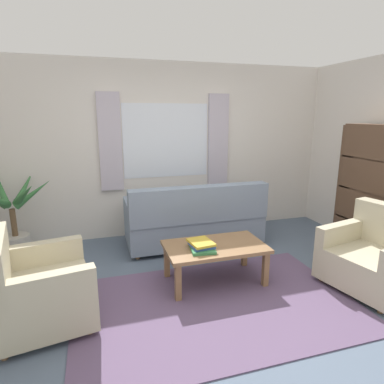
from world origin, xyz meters
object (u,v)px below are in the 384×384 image
(armchair_right, at_px, (375,257))
(potted_plant, at_px, (14,220))
(bookshelf, at_px, (370,198))
(armchair_left, at_px, (35,289))
(coffee_table, at_px, (215,250))
(couch, at_px, (195,221))
(book_stack_on_table, at_px, (202,245))

(armchair_right, distance_m, potted_plant, 4.31)
(bookshelf, bearing_deg, armchair_left, 95.75)
(coffee_table, bearing_deg, couch, 84.59)
(armchair_left, relative_size, coffee_table, 0.88)
(armchair_right, distance_m, bookshelf, 1.03)
(potted_plant, height_order, bookshelf, bookshelf)
(armchair_left, bearing_deg, couch, -64.33)
(armchair_right, bearing_deg, couch, -150.28)
(couch, relative_size, book_stack_on_table, 5.24)
(armchair_left, distance_m, potted_plant, 1.67)
(coffee_table, relative_size, book_stack_on_table, 3.04)
(bookshelf, bearing_deg, armchair_right, 140.88)
(couch, relative_size, armchair_left, 1.96)
(potted_plant, bearing_deg, armchair_left, -73.78)
(couch, height_order, bookshelf, bookshelf)
(couch, bearing_deg, armchair_right, 131.85)
(book_stack_on_table, xyz_separation_m, bookshelf, (2.38, 0.19, 0.30))
(armchair_left, height_order, book_stack_on_table, armchair_left)
(couch, bearing_deg, book_stack_on_table, 76.23)
(couch, distance_m, book_stack_on_table, 1.18)
(couch, bearing_deg, coffee_table, 84.59)
(armchair_left, height_order, armchair_right, same)
(armchair_right, xyz_separation_m, bookshelf, (0.59, 0.73, 0.42))
(couch, xyz_separation_m, coffee_table, (-0.10, -1.08, 0.01))
(couch, xyz_separation_m, armchair_right, (1.51, -1.68, -0.01))
(armchair_left, xyz_separation_m, bookshelf, (3.98, 0.40, 0.42))
(couch, distance_m, armchair_left, 2.32)
(bookshelf, bearing_deg, book_stack_on_table, 94.51)
(couch, height_order, armchair_left, couch)
(bookshelf, bearing_deg, couch, 65.56)
(book_stack_on_table, bearing_deg, armchair_left, -172.44)
(armchair_right, bearing_deg, potted_plant, -128.62)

